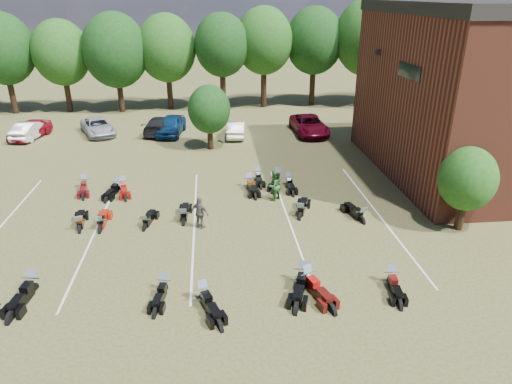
{
  "coord_description": "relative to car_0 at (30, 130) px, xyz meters",
  "views": [
    {
      "loc": [
        -1.94,
        -18.56,
        11.11
      ],
      "look_at": [
        0.37,
        4.0,
        1.2
      ],
      "focal_mm": 32.0,
      "sensor_mm": 36.0,
      "label": 1
    }
  ],
  "objects": [
    {
      "name": "car_1",
      "position": [
        0.04,
        0.02,
        -0.03
      ],
      "size": [
        2.18,
        4.49,
        1.42
      ],
      "primitive_type": "imported",
      "rotation": [
        0.0,
        0.0,
        2.98
      ],
      "color": "silver",
      "rests_on": "ground"
    },
    {
      "name": "motorcycle_2",
      "position": [
        12.83,
        -22.78,
        -0.74
      ],
      "size": [
        0.99,
        2.13,
        1.14
      ],
      "primitive_type": null,
      "rotation": [
        0.0,
        0.0,
        -0.17
      ],
      "color": "black",
      "rests_on": "ground"
    },
    {
      "name": "ground",
      "position": [
        16.88,
        -19.83,
        -0.74
      ],
      "size": [
        160.0,
        160.0,
        0.0
      ],
      "primitive_type": "plane",
      "color": "brown",
      "rests_on": "ground"
    },
    {
      "name": "motorcycle_6",
      "position": [
        18.67,
        -23.05,
        -0.74
      ],
      "size": [
        1.5,
        2.56,
        1.36
      ],
      "primitive_type": null,
      "rotation": [
        0.0,
        0.0,
        0.32
      ],
      "color": "#410C09",
      "rests_on": "ground"
    },
    {
      "name": "car_3",
      "position": [
        10.64,
        0.5,
        -0.03
      ],
      "size": [
        2.9,
        5.19,
        1.42
      ],
      "primitive_type": "imported",
      "rotation": [
        0.0,
        0.0,
        2.95
      ],
      "color": "black",
      "rests_on": "ground"
    },
    {
      "name": "motorcycle_5",
      "position": [
        22.11,
        -23.19,
        -0.74
      ],
      "size": [
        0.95,
        2.2,
        1.19
      ],
      "primitive_type": null,
      "rotation": [
        0.0,
        0.0,
        -0.13
      ],
      "color": "black",
      "rests_on": "ground"
    },
    {
      "name": "person_green",
      "position": [
        18.44,
        -14.34,
        0.16
      ],
      "size": [
        1.12,
        1.09,
        1.81
      ],
      "primitive_type": "imported",
      "rotation": [
        0.0,
        0.0,
        3.82
      ],
      "color": "#265F23",
      "rests_on": "ground"
    },
    {
      "name": "motorcycle_13",
      "position": [
        19.54,
        -16.82,
        -0.74
      ],
      "size": [
        1.51,
        2.52,
        1.34
      ],
      "primitive_type": null,
      "rotation": [
        0.0,
        0.0,
        2.81
      ],
      "color": "black",
      "rests_on": "ground"
    },
    {
      "name": "motorcycle_3",
      "position": [
        14.4,
        -23.61,
        -0.74
      ],
      "size": [
        1.48,
        2.45,
        1.3
      ],
      "primitive_type": null,
      "rotation": [
        0.0,
        0.0,
        0.34
      ],
      "color": "black",
      "rests_on": "ground"
    },
    {
      "name": "car_4",
      "position": [
        11.6,
        -0.08,
        0.06
      ],
      "size": [
        2.61,
        4.96,
        1.61
      ],
      "primitive_type": "imported",
      "rotation": [
        0.0,
        0.0,
        -0.15
      ],
      "color": "#0B274F",
      "rests_on": "ground"
    },
    {
      "name": "tree_line",
      "position": [
        15.88,
        9.17,
        5.57
      ],
      "size": [
        56.0,
        6.0,
        9.79
      ],
      "color": "black",
      "rests_on": "ground"
    },
    {
      "name": "young_tree_near_building",
      "position": [
        27.38,
        -18.83,
        2.01
      ],
      "size": [
        2.8,
        2.8,
        4.16
      ],
      "color": "black",
      "rests_on": "ground"
    },
    {
      "name": "motorcycle_10",
      "position": [
        13.33,
        -16.82,
        -0.74
      ],
      "size": [
        0.83,
        2.33,
        1.28
      ],
      "primitive_type": null,
      "rotation": [
        0.0,
        0.0,
        3.1
      ],
      "color": "black",
      "rests_on": "ground"
    },
    {
      "name": "motorcycle_0",
      "position": [
        7.52,
        -22.24,
        -0.74
      ],
      "size": [
        1.08,
        2.52,
        1.36
      ],
      "primitive_type": null,
      "rotation": [
        0.0,
        0.0,
        -0.13
      ],
      "color": "black",
      "rests_on": "ground"
    },
    {
      "name": "parking_lines",
      "position": [
        13.88,
        -16.83,
        -0.74
      ],
      "size": [
        20.1,
        14.0,
        0.01
      ],
      "color": "silver",
      "rests_on": "ground"
    },
    {
      "name": "motorcycle_20",
      "position": [
        19.66,
        -12.3,
        -0.74
      ],
      "size": [
        0.7,
        2.16,
        1.2
      ],
      "primitive_type": null,
      "rotation": [
        0.0,
        0.0,
        0.0
      ],
      "color": "black",
      "rests_on": "ground"
    },
    {
      "name": "motorcycle_16",
      "position": [
        9.11,
        -12.08,
        -0.74
      ],
      "size": [
        1.17,
        2.29,
        1.22
      ],
      "primitive_type": null,
      "rotation": [
        0.0,
        0.0,
        -0.23
      ],
      "color": "black",
      "rests_on": "ground"
    },
    {
      "name": "young_tree_midfield",
      "position": [
        14.88,
        -4.33,
        2.35
      ],
      "size": [
        3.2,
        3.2,
        4.7
      ],
      "color": "black",
      "rests_on": "ground"
    },
    {
      "name": "car_2",
      "position": [
        5.38,
        0.54,
        -0.07
      ],
      "size": [
        4.0,
        5.34,
        1.35
      ],
      "primitive_type": "imported",
      "rotation": [
        0.0,
        0.0,
        0.41
      ],
      "color": "#9B9FA3",
      "rests_on": "ground"
    },
    {
      "name": "motorcycle_7",
      "position": [
        9.15,
        -17.25,
        -0.74
      ],
      "size": [
        0.76,
        2.32,
        1.29
      ],
      "primitive_type": null,
      "rotation": [
        0.0,
        0.0,
        3.15
      ],
      "color": "maroon",
      "rests_on": "ground"
    },
    {
      "name": "motorcycle_15",
      "position": [
        9.47,
        -11.96,
        -0.74
      ],
      "size": [
        1.17,
        2.31,
        1.23
      ],
      "primitive_type": null,
      "rotation": [
        0.0,
        0.0,
        0.22
      ],
      "color": "maroon",
      "rests_on": "ground"
    },
    {
      "name": "car_7",
      "position": [
        29.96,
        0.36,
        0.02
      ],
      "size": [
        3.74,
        5.68,
        1.53
      ],
      "primitive_type": "imported",
      "rotation": [
        0.0,
        0.0,
        2.81
      ],
      "color": "#3B3C40",
      "rests_on": "ground"
    },
    {
      "name": "motorcycle_18",
      "position": [
        17.82,
        -11.08,
        -0.74
      ],
      "size": [
        0.73,
        2.09,
        1.15
      ],
      "primitive_type": null,
      "rotation": [
        0.0,
        0.0,
        0.03
      ],
      "color": "black",
      "rests_on": "ground"
    },
    {
      "name": "motorcycle_9",
      "position": [
        11.38,
        -17.25,
        -0.74
      ],
      "size": [
        1.09,
        2.18,
        1.16
      ],
      "primitive_type": null,
      "rotation": [
        0.0,
        0.0,
        2.93
      ],
      "color": "black",
      "rests_on": "ground"
    },
    {
      "name": "motorcycle_19",
      "position": [
        19.07,
        -11.62,
        -0.74
      ],
      "size": [
        1.44,
        2.53,
        1.34
      ],
      "primitive_type": null,
      "rotation": [
        0.0,
        0.0,
        -0.3
      ],
      "color": "black",
      "rests_on": "ground"
    },
    {
      "name": "motorcycle_17",
      "position": [
        17.18,
        -12.37,
        -0.74
      ],
      "size": [
        1.02,
        2.43,
        1.31
      ],
      "primitive_type": null,
      "rotation": [
        0.0,
        0.0,
        0.12
      ],
      "color": "black",
      "rests_on": "ground"
    },
    {
      "name": "car_5",
      "position": [
        17.07,
        -1.26,
        -0.08
      ],
      "size": [
        1.8,
        4.13,
        1.32
      ],
      "primitive_type": "imported",
      "rotation": [
        0.0,
        0.0,
        3.04
      ],
      "color": "silver",
      "rests_on": "ground"
    },
    {
      "name": "motorcycle_8",
      "position": [
        8.11,
        -17.14,
        -0.74
      ],
      "size": [
        1.06,
        2.36,
        1.27
      ],
      "primitive_type": null,
      "rotation": [
        0.0,
        0.0,
        3.29
      ],
      "color": "black",
      "rests_on": "ground"
    },
    {
      "name": "car_6",
      "position": [
        23.34,
        -1.09,
        0.03
      ],
      "size": [
        2.76,
        5.66,
        1.55
      ],
      "primitive_type": "imported",
      "rotation": [
        0.0,
        0.0,
        0.03
      ],
      "color": "#5D0518",
      "rests_on": "ground"
    },
    {
      "name": "motorcycle_12",
      "position": [
        22.67,
        -17.63,
        -0.74
      ],
      "size": [
        1.28,
        2.42,
        1.29
      ],
      "primitive_type": null,
      "rotation": [
        0.0,
        0.0,
        3.39
      ],
      "color": "black",
      "rests_on": "ground"
    },
    {
      "name": "person_grey",
      "position": [
        14.23,
        -17.43,
        0.12
      ],
      "size": [
        1.08,
        0.93,
        1.73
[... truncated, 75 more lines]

